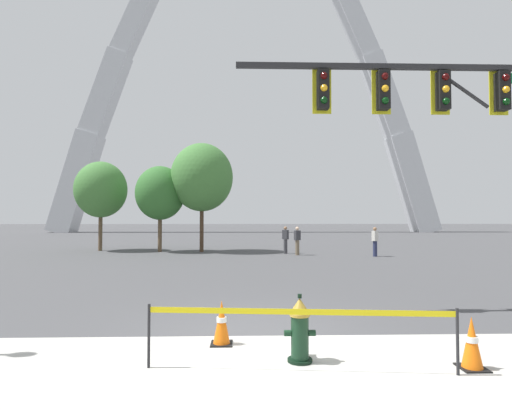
{
  "coord_description": "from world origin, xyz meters",
  "views": [
    {
      "loc": [
        -0.14,
        -7.22,
        2.11
      ],
      "look_at": [
        0.2,
        5.0,
        2.5
      ],
      "focal_mm": 27.72,
      "sensor_mm": 36.0,
      "label": 1
    }
  ],
  "objects": [
    {
      "name": "ground_plane",
      "position": [
        0.0,
        0.0,
        0.0
      ],
      "size": [
        240.0,
        240.0,
        0.0
      ],
      "primitive_type": "plane",
      "color": "#474749"
    },
    {
      "name": "fire_hydrant",
      "position": [
        0.66,
        -1.4,
        0.47
      ],
      "size": [
        0.46,
        0.48,
        0.99
      ],
      "color": "black",
      "rests_on": "ground"
    },
    {
      "name": "caution_tape_barrier",
      "position": [
        0.61,
        -1.78,
        0.6
      ],
      "size": [
        4.24,
        0.42,
        0.9
      ],
      "color": "#232326",
      "rests_on": "ground"
    },
    {
      "name": "traffic_cone_by_hydrant",
      "position": [
        -0.53,
        -0.59,
        0.36
      ],
      "size": [
        0.36,
        0.36,
        0.73
      ],
      "color": "black",
      "rests_on": "ground"
    },
    {
      "name": "traffic_cone_mid_sidewalk",
      "position": [
        3.02,
        -1.75,
        0.36
      ],
      "size": [
        0.36,
        0.36,
        0.73
      ],
      "color": "black",
      "rests_on": "ground"
    },
    {
      "name": "traffic_signal_gantry",
      "position": [
        4.87,
        1.71,
        4.4
      ],
      "size": [
        7.82,
        0.44,
        6.0
      ],
      "color": "#232326",
      "rests_on": "ground"
    },
    {
      "name": "monument_arch",
      "position": [
        0.0,
        49.65,
        22.02
      ],
      "size": [
        55.71,
        3.25,
        50.49
      ],
      "color": "silver",
      "rests_on": "ground"
    },
    {
      "name": "tree_far_left",
      "position": [
        -9.34,
        18.17,
        3.89
      ],
      "size": [
        3.25,
        3.25,
        5.68
      ],
      "color": "brown",
      "rests_on": "ground"
    },
    {
      "name": "tree_left_mid",
      "position": [
        -5.39,
        17.28,
        3.62
      ],
      "size": [
        3.02,
        3.02,
        5.29
      ],
      "color": "brown",
      "rests_on": "ground"
    },
    {
      "name": "tree_center_left",
      "position": [
        -2.81,
        17.18,
        4.59
      ],
      "size": [
        3.83,
        3.83,
        6.7
      ],
      "color": "#473323",
      "rests_on": "ground"
    },
    {
      "name": "pedestrian_walking_left",
      "position": [
        2.8,
        14.91,
        0.82
      ],
      "size": [
        0.39,
        0.36,
        1.59
      ],
      "color": "brown",
      "rests_on": "ground"
    },
    {
      "name": "pedestrian_standing_center",
      "position": [
        2.22,
        15.83,
        0.82
      ],
      "size": [
        0.39,
        0.38,
        1.59
      ],
      "color": "#38383D",
      "rests_on": "ground"
    },
    {
      "name": "pedestrian_walking_right",
      "position": [
        6.91,
        14.03,
        0.82
      ],
      "size": [
        0.39,
        0.37,
        1.59
      ],
      "color": "#232847",
      "rests_on": "ground"
    }
  ]
}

